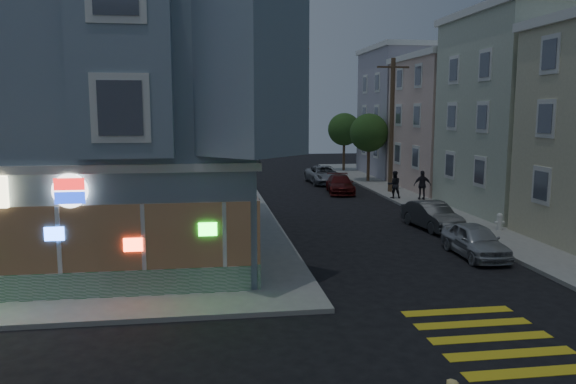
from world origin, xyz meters
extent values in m
plane|color=black|center=(0.00, 0.00, 0.00)|extent=(120.00, 120.00, 0.00)
cube|color=gray|center=(23.00, 23.00, 0.07)|extent=(24.00, 42.00, 0.15)
cube|color=gray|center=(-6.00, 11.00, 5.65)|extent=(14.00, 14.00, 11.00)
cube|color=silver|center=(-6.00, 11.00, 4.00)|extent=(14.30, 14.30, 0.25)
cube|color=#196B33|center=(-6.00, 3.95, 0.55)|extent=(13.60, 0.12, 0.80)
cube|color=#382B1E|center=(-6.00, 3.95, 1.95)|extent=(13.60, 0.10, 2.00)
cylinder|color=white|center=(-4.40, 3.87, 3.40)|extent=(1.00, 0.12, 1.00)
cube|color=#AFB9A1|center=(19.50, 16.00, 5.40)|extent=(12.00, 8.60, 10.50)
cube|color=beige|center=(19.50, 25.00, 4.65)|extent=(12.00, 8.60, 9.00)
cube|color=#A39FAF|center=(19.50, 34.00, 5.40)|extent=(12.00, 8.60, 10.50)
cylinder|color=#4C3826|center=(12.00, 24.00, 4.65)|extent=(0.30, 0.30, 9.00)
cube|color=#4C3826|center=(12.00, 24.00, 8.55)|extent=(2.20, 0.12, 0.12)
cylinder|color=#4C3826|center=(12.20, 30.00, 1.75)|extent=(0.24, 0.24, 3.20)
sphere|color=#214719|center=(12.20, 30.00, 3.95)|extent=(3.00, 3.00, 3.00)
cylinder|color=#4C3826|center=(12.20, 38.00, 1.75)|extent=(0.24, 0.24, 3.20)
sphere|color=#214719|center=(12.20, 38.00, 3.95)|extent=(3.00, 3.00, 3.00)
imported|color=black|center=(11.30, 21.13, 1.02)|extent=(0.92, 0.75, 1.74)
imported|color=black|center=(12.85, 20.31, 1.06)|extent=(1.13, 0.64, 1.82)
imported|color=#B2B5BA|center=(9.85, 7.28, 0.65)|extent=(1.62, 3.85, 1.30)
imported|color=#3C3F41|center=(10.24, 12.48, 0.66)|extent=(1.83, 4.11, 1.31)
imported|color=#511312|center=(8.63, 24.66, 0.62)|extent=(2.28, 4.48, 1.25)
imported|color=#909499|center=(8.60, 29.86, 0.69)|extent=(2.46, 5.03, 1.38)
cylinder|color=black|center=(0.57, 5.00, 2.60)|extent=(0.16, 0.16, 4.91)
cube|color=black|center=(0.57, 4.78, 4.52)|extent=(0.37, 0.34, 1.03)
sphere|color=black|center=(0.57, 4.63, 4.84)|extent=(0.20, 0.20, 0.20)
sphere|color=black|center=(0.57, 4.63, 4.52)|extent=(0.20, 0.20, 0.20)
sphere|color=#19F23F|center=(0.57, 4.63, 4.20)|extent=(0.20, 0.20, 0.20)
cube|color=black|center=(0.82, 4.82, 2.85)|extent=(0.35, 0.26, 0.31)
cube|color=#FF2614|center=(0.82, 4.72, 2.85)|extent=(0.22, 0.02, 0.22)
cylinder|color=white|center=(13.00, 11.16, 0.46)|extent=(0.25, 0.25, 0.62)
sphere|color=white|center=(13.00, 11.16, 0.82)|extent=(0.27, 0.27, 0.27)
cylinder|color=white|center=(13.00, 11.16, 0.51)|extent=(0.46, 0.12, 0.12)
camera|label=1|loc=(-0.50, -12.83, 5.69)|focal=35.00mm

